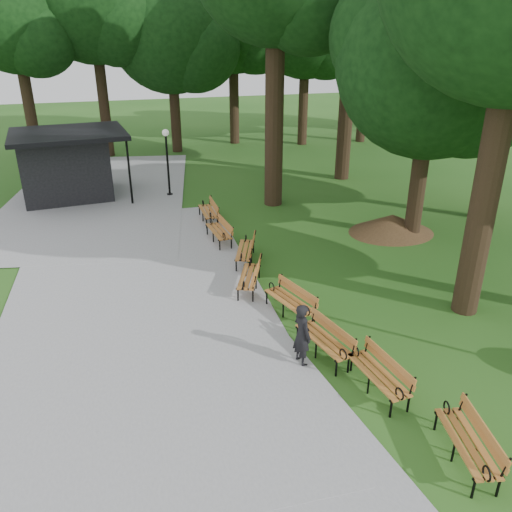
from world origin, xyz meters
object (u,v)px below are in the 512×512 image
object	(u,v)px
person	(302,335)
bench_7	(208,212)
dirt_mound	(392,224)
bench_2	(324,340)
kiosk	(65,165)
lamp_post	(167,149)
bench_1	(378,375)
bench_0	(467,442)
bench_5	(245,250)
bench_3	(290,301)
lawn_tree_5	(504,64)
lawn_tree_1	(434,60)
bench_6	(219,231)
bench_4	(249,277)

from	to	relation	value
person	bench_7	world-z (taller)	person
dirt_mound	bench_2	bearing A→B (deg)	-130.10
kiosk	lamp_post	bearing A→B (deg)	-18.22
bench_1	bench_0	bearing A→B (deg)	8.34
person	bench_5	size ratio (longest dim) A/B	0.84
kiosk	bench_7	world-z (taller)	kiosk
kiosk	bench_7	xyz separation A→B (m)	(5.67, -5.13, -1.12)
dirt_mound	kiosk	bearing A→B (deg)	145.92
bench_3	lawn_tree_5	distance (m)	13.11
kiosk	bench_0	distance (m)	20.68
bench_2	lawn_tree_5	bearing A→B (deg)	113.92
bench_0	lawn_tree_1	xyz separation A→B (m)	(5.19, 10.22, 5.94)
lamp_post	bench_5	distance (m)	8.73
bench_0	bench_5	world-z (taller)	same
kiosk	bench_7	distance (m)	7.73
person	bench_3	world-z (taller)	person
bench_3	lawn_tree_1	bearing A→B (deg)	106.74
lamp_post	bench_5	bearing A→B (deg)	-79.96
bench_1	bench_3	xyz separation A→B (m)	(-0.74, 3.65, 0.00)
kiosk	bench_3	distance (m)	14.73
lawn_tree_5	lamp_post	bearing A→B (deg)	151.34
bench_0	bench_2	xyz separation A→B (m)	(-1.19, 3.85, 0.00)
dirt_mound	bench_1	world-z (taller)	bench_1
lawn_tree_1	dirt_mound	bearing A→B (deg)	133.00
bench_0	bench_6	distance (m)	11.89
bench_1	bench_2	xyz separation A→B (m)	(-0.60, 1.59, 0.00)
person	bench_1	world-z (taller)	person
bench_0	bench_5	size ratio (longest dim) A/B	1.00
person	lawn_tree_1	size ratio (longest dim) A/B	0.16
lawn_tree_1	lawn_tree_5	distance (m)	4.10
bench_3	lawn_tree_5	world-z (taller)	lawn_tree_5
lamp_post	bench_1	size ratio (longest dim) A/B	1.66
bench_1	person	bearing A→B (deg)	-145.77
person	lamp_post	xyz separation A→B (m)	(-1.26, 14.41, 1.47)
bench_3	lawn_tree_5	bearing A→B (deg)	101.32
kiosk	bench_6	size ratio (longest dim) A/B	2.62
kiosk	bench_5	xyz separation A→B (m)	(6.10, -9.45, -1.12)
lamp_post	bench_4	xyz separation A→B (m)	(1.08, -10.39, -1.83)
bench_1	bench_2	bearing A→B (deg)	-165.53
bench_7	bench_3	bearing A→B (deg)	5.41
person	lawn_tree_1	world-z (taller)	lawn_tree_1
bench_2	lawn_tree_1	world-z (taller)	lawn_tree_1
kiosk	bench_1	size ratio (longest dim) A/B	2.62
bench_1	lawn_tree_1	bearing A→B (deg)	137.65
kiosk	bench_4	world-z (taller)	kiosk
bench_4	bench_6	bearing A→B (deg)	-155.99
person	lawn_tree_5	bearing A→B (deg)	-66.50
bench_5	bench_3	bearing A→B (deg)	24.44
bench_1	bench_3	distance (m)	3.73
bench_0	bench_3	bearing A→B (deg)	-155.22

